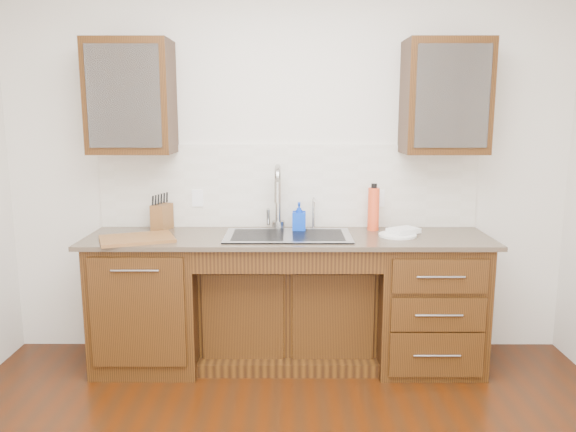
{
  "coord_description": "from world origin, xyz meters",
  "views": [
    {
      "loc": [
        0.01,
        -2.25,
        1.72
      ],
      "look_at": [
        0.0,
        1.4,
        1.05
      ],
      "focal_mm": 35.0,
      "sensor_mm": 36.0,
      "label": 1
    }
  ],
  "objects_px": {
    "soap_bottle": "(299,217)",
    "knife_block": "(162,217)",
    "cutting_board": "(137,239)",
    "plate": "(397,235)",
    "water_bottle": "(373,209)"
  },
  "relations": [
    {
      "from": "soap_bottle",
      "to": "water_bottle",
      "type": "height_order",
      "value": "water_bottle"
    },
    {
      "from": "water_bottle",
      "to": "plate",
      "type": "xyz_separation_m",
      "value": [
        0.14,
        -0.2,
        -0.14
      ]
    },
    {
      "from": "knife_block",
      "to": "cutting_board",
      "type": "distance_m",
      "value": 0.37
    },
    {
      "from": "plate",
      "to": "cutting_board",
      "type": "height_order",
      "value": "cutting_board"
    },
    {
      "from": "plate",
      "to": "knife_block",
      "type": "bearing_deg",
      "value": 172.22
    },
    {
      "from": "water_bottle",
      "to": "cutting_board",
      "type": "distance_m",
      "value": 1.61
    },
    {
      "from": "knife_block",
      "to": "soap_bottle",
      "type": "bearing_deg",
      "value": 12.29
    },
    {
      "from": "soap_bottle",
      "to": "knife_block",
      "type": "height_order",
      "value": "soap_bottle"
    },
    {
      "from": "soap_bottle",
      "to": "water_bottle",
      "type": "bearing_deg",
      "value": 6.45
    },
    {
      "from": "plate",
      "to": "cutting_board",
      "type": "relative_size",
      "value": 0.55
    },
    {
      "from": "soap_bottle",
      "to": "knife_block",
      "type": "xyz_separation_m",
      "value": [
        -0.97,
        0.06,
        -0.01
      ]
    },
    {
      "from": "soap_bottle",
      "to": "cutting_board",
      "type": "bearing_deg",
      "value": -162.34
    },
    {
      "from": "water_bottle",
      "to": "cutting_board",
      "type": "bearing_deg",
      "value": -168.29
    },
    {
      "from": "knife_block",
      "to": "cutting_board",
      "type": "bearing_deg",
      "value": -87.74
    },
    {
      "from": "soap_bottle",
      "to": "cutting_board",
      "type": "relative_size",
      "value": 0.44
    }
  ]
}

